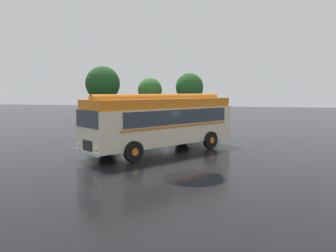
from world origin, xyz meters
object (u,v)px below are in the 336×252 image
car_mid_left (210,121)px  box_van (148,115)px  car_near_left (180,121)px  vintage_bus (162,120)px

car_mid_left → box_van: box_van is taller
car_near_left → box_van: 3.28m
car_near_left → box_van: bearing=171.8°
vintage_bus → car_mid_left: bearing=81.6°
vintage_bus → car_near_left: (-0.99, 10.98, -1.05)m
car_mid_left → box_van: 5.96m
car_mid_left → box_van: (-5.94, -0.25, 0.52)m
car_mid_left → box_van: bearing=-177.6°
car_near_left → car_mid_left: size_ratio=1.00×
box_van → car_near_left: bearing=-8.2°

